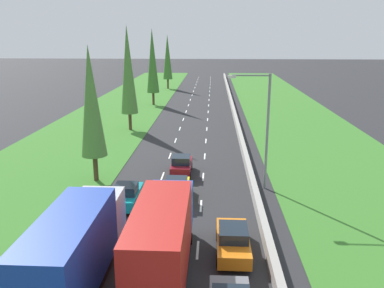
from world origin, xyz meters
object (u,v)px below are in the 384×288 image
(orange_sedan_right_lane, at_px, (233,240))
(poplar_tree_second, at_px, (91,102))
(street_light_mast, at_px, (263,124))
(poplar_tree_fourth, at_px, (152,61))
(maroon_hatchback_centre_lane, at_px, (181,165))
(poplar_tree_third, at_px, (128,70))
(yellow_hatchback_centre_lane, at_px, (177,189))
(red_box_truck_centre_lane, at_px, (163,239))
(teal_hatchback_left_lane, at_px, (127,195))
(blue_box_truck_left_lane, at_px, (77,249))
(poplar_tree_fifth, at_px, (168,57))

(orange_sedan_right_lane, height_order, poplar_tree_second, poplar_tree_second)
(orange_sedan_right_lane, relative_size, street_light_mast, 0.50)
(poplar_tree_fourth, bearing_deg, maroon_hatchback_centre_lane, -77.75)
(poplar_tree_third, bearing_deg, maroon_hatchback_centre_lane, -64.44)
(yellow_hatchback_centre_lane, relative_size, street_light_mast, 0.43)
(poplar_tree_third, relative_size, poplar_tree_fourth, 1.01)
(red_box_truck_centre_lane, height_order, poplar_tree_fourth, poplar_tree_fourth)
(poplar_tree_third, xyz_separation_m, street_light_mast, (14.34, -19.36, -2.33))
(street_light_mast, bearing_deg, orange_sedan_right_lane, -104.76)
(teal_hatchback_left_lane, bearing_deg, blue_box_truck_left_lane, -91.20)
(poplar_tree_fifth, bearing_deg, blue_box_truck_left_lane, -86.82)
(poplar_tree_fourth, height_order, poplar_tree_fifth, poplar_tree_fourth)
(poplar_tree_third, height_order, poplar_tree_fifth, poplar_tree_third)
(orange_sedan_right_lane, relative_size, poplar_tree_fourth, 0.35)
(blue_box_truck_left_lane, distance_m, street_light_mast, 17.19)
(red_box_truck_centre_lane, relative_size, maroon_hatchback_centre_lane, 2.41)
(teal_hatchback_left_lane, height_order, street_light_mast, street_light_mast)
(blue_box_truck_left_lane, height_order, poplar_tree_second, poplar_tree_second)
(teal_hatchback_left_lane, relative_size, poplar_tree_second, 0.35)
(maroon_hatchback_centre_lane, height_order, poplar_tree_fifth, poplar_tree_fifth)
(orange_sedan_right_lane, distance_m, poplar_tree_fourth, 50.04)
(orange_sedan_right_lane, bearing_deg, poplar_tree_fifth, 99.28)
(poplar_tree_second, xyz_separation_m, poplar_tree_fifth, (-0.64, 59.23, 0.45))
(teal_hatchback_left_lane, relative_size, poplar_tree_fifth, 0.33)
(yellow_hatchback_centre_lane, xyz_separation_m, teal_hatchback_left_lane, (-3.39, -1.36, 0.00))
(maroon_hatchback_centre_lane, height_order, poplar_tree_fourth, poplar_tree_fourth)
(teal_hatchback_left_lane, distance_m, street_light_mast, 11.45)
(blue_box_truck_left_lane, bearing_deg, poplar_tree_fifth, 93.18)
(teal_hatchback_left_lane, height_order, poplar_tree_fourth, poplar_tree_fourth)
(teal_hatchback_left_lane, bearing_deg, poplar_tree_fifth, 93.83)
(maroon_hatchback_centre_lane, height_order, poplar_tree_second, poplar_tree_second)
(blue_box_truck_left_lane, relative_size, poplar_tree_second, 0.85)
(teal_hatchback_left_lane, height_order, poplar_tree_third, poplar_tree_third)
(blue_box_truck_left_lane, distance_m, poplar_tree_third, 33.74)
(red_box_truck_centre_lane, height_order, poplar_tree_third, poplar_tree_third)
(blue_box_truck_left_lane, xyz_separation_m, poplar_tree_fourth, (-4.17, 51.94, 5.33))
(maroon_hatchback_centre_lane, bearing_deg, yellow_hatchback_centre_lane, -89.10)
(blue_box_truck_left_lane, relative_size, poplar_tree_third, 0.72)
(street_light_mast, bearing_deg, yellow_hatchback_centre_lane, -157.45)
(orange_sedan_right_lane, height_order, maroon_hatchback_centre_lane, maroon_hatchback_centre_lane)
(poplar_tree_third, bearing_deg, orange_sedan_right_lane, -68.21)
(poplar_tree_fourth, bearing_deg, blue_box_truck_left_lane, -85.41)
(blue_box_truck_left_lane, height_order, poplar_tree_third, poplar_tree_third)
(red_box_truck_centre_lane, relative_size, poplar_tree_fifth, 0.79)
(yellow_hatchback_centre_lane, distance_m, teal_hatchback_left_lane, 3.65)
(poplar_tree_third, bearing_deg, street_light_mast, -53.48)
(poplar_tree_fifth, relative_size, street_light_mast, 1.33)
(poplar_tree_fifth, bearing_deg, poplar_tree_third, -90.36)
(yellow_hatchback_centre_lane, bearing_deg, maroon_hatchback_centre_lane, 90.90)
(blue_box_truck_left_lane, height_order, teal_hatchback_left_lane, blue_box_truck_left_lane)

